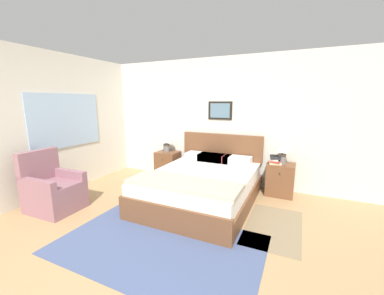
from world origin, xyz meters
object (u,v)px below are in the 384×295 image
object	(u,v)px
armchair	(53,191)
table_lamp_near_window	(166,139)
bed	(202,185)
nightstand_near_window	(168,165)
nightstand_by_door	(280,179)
table_lamp_by_door	(283,148)

from	to	relation	value
armchair	table_lamp_near_window	distance (m)	2.38
bed	nightstand_near_window	bearing A→B (deg)	144.46
bed	nightstand_by_door	bearing A→B (deg)	35.48
nightstand_near_window	nightstand_by_door	bearing A→B (deg)	0.00
nightstand_near_window	table_lamp_near_window	bearing A→B (deg)	-118.29
bed	armchair	world-z (taller)	bed
armchair	table_lamp_near_window	size ratio (longest dim) A/B	2.26
bed	nightstand_by_door	world-z (taller)	bed
armchair	table_lamp_by_door	bearing A→B (deg)	121.35
armchair	nightstand_by_door	distance (m)	3.91
table_lamp_by_door	table_lamp_near_window	bearing A→B (deg)	180.00
table_lamp_by_door	armchair	bearing A→B (deg)	-146.48
nightstand_by_door	table_lamp_by_door	size ratio (longest dim) A/B	1.42
nightstand_near_window	nightstand_by_door	xyz separation A→B (m)	(2.41, 0.00, 0.00)
bed	nightstand_by_door	distance (m)	1.48
nightstand_near_window	table_lamp_by_door	distance (m)	2.49
armchair	nightstand_near_window	xyz separation A→B (m)	(0.84, 2.18, -0.02)
nightstand_by_door	table_lamp_near_window	bearing A→B (deg)	-179.48
nightstand_by_door	table_lamp_near_window	distance (m)	2.50
table_lamp_near_window	armchair	bearing A→B (deg)	-110.96
bed	nightstand_near_window	xyz separation A→B (m)	(-1.20, 0.86, 0.01)
bed	nightstand_near_window	size ratio (longest dim) A/B	3.66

